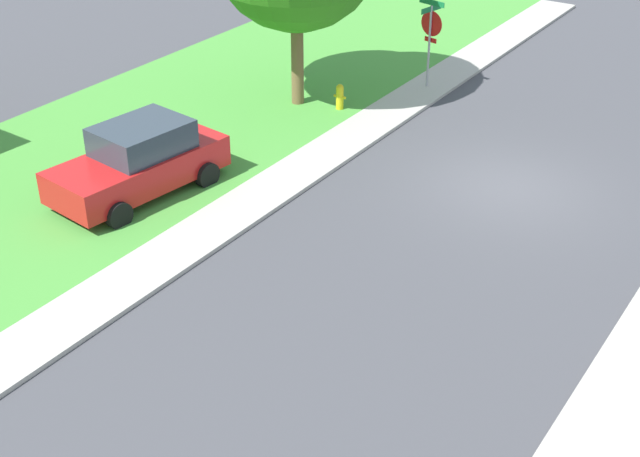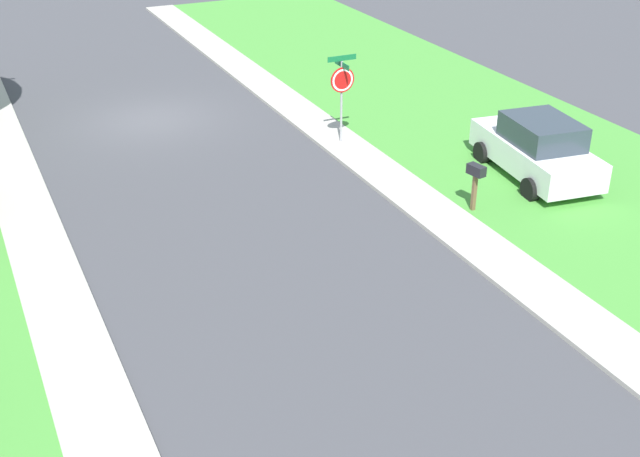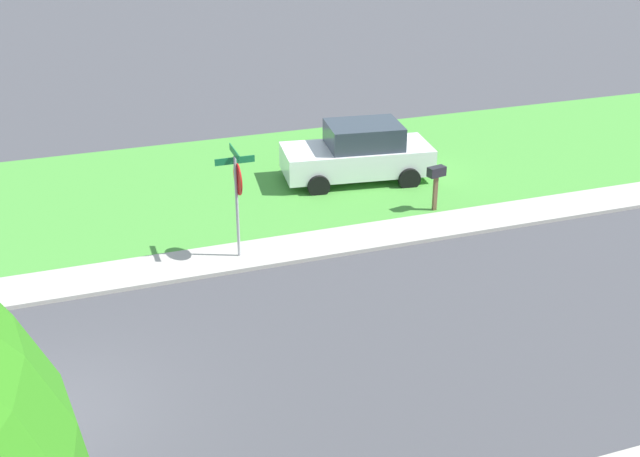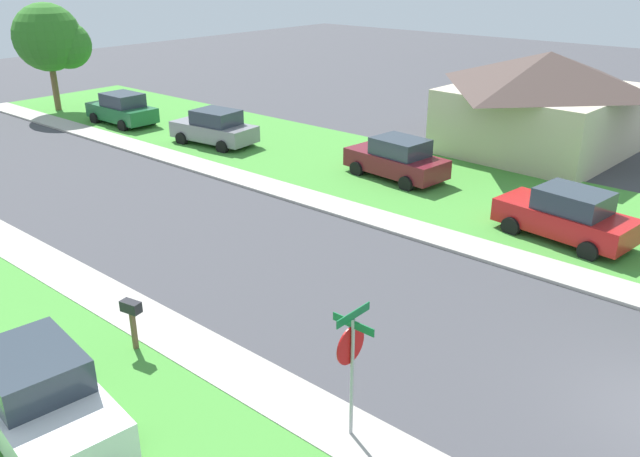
% 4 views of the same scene
% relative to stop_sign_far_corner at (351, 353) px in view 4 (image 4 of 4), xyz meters
% --- Properties ---
extents(sidewalk_east, '(1.40, 56.00, 0.10)m').
position_rel_stop_sign_far_corner_xyz_m(sidewalk_east, '(9.38, 7.33, -1.84)').
color(sidewalk_east, '#ADA89E').
rests_on(sidewalk_east, ground).
extents(lawn_east, '(8.00, 56.00, 0.08)m').
position_rel_stop_sign_far_corner_xyz_m(lawn_east, '(14.08, 7.33, -1.85)').
color(lawn_east, '#479338').
rests_on(lawn_east, ground).
extents(sidewalk_west, '(1.40, 56.00, 0.10)m').
position_rel_stop_sign_far_corner_xyz_m(sidewalk_west, '(-0.02, 7.33, -1.84)').
color(sidewalk_west, '#ADA89E').
rests_on(sidewalk_west, ground).
extents(stop_sign_far_corner, '(0.92, 0.92, 2.77)m').
position_rel_stop_sign_far_corner_xyz_m(stop_sign_far_corner, '(0.00, 0.00, 0.00)').
color(stop_sign_far_corner, '#9E9EA3').
rests_on(stop_sign_far_corner, ground).
extents(car_green_kerbside_mid, '(2.06, 4.31, 1.76)m').
position_rel_stop_sign_far_corner_xyz_m(car_green_kerbside_mid, '(11.64, 24.93, -1.01)').
color(car_green_kerbside_mid, '#1E6033').
rests_on(car_green_kerbside_mid, ground).
extents(car_white_far_down_street, '(2.45, 4.50, 1.76)m').
position_rel_stop_sign_far_corner_xyz_m(car_white_far_down_street, '(-3.74, 4.51, -1.01)').
color(car_white_far_down_street, white).
rests_on(car_white_far_down_street, ground).
extents(car_grey_behind_trees, '(2.38, 4.47, 1.76)m').
position_rel_stop_sign_far_corner_xyz_m(car_grey_behind_trees, '(12.16, 17.90, -1.01)').
color(car_grey_behind_trees, gray).
rests_on(car_grey_behind_trees, ground).
extents(car_red_driveway_right, '(2.44, 4.49, 1.76)m').
position_rel_stop_sign_far_corner_xyz_m(car_red_driveway_right, '(11.87, 0.51, -1.01)').
color(car_red_driveway_right, red).
rests_on(car_red_driveway_right, ground).
extents(car_maroon_near_corner, '(2.38, 4.47, 1.76)m').
position_rel_stop_sign_far_corner_xyz_m(car_maroon_near_corner, '(13.55, 8.21, -1.01)').
color(car_maroon_near_corner, maroon).
rests_on(car_maroon_near_corner, ground).
extents(tree_across_left, '(4.14, 3.85, 6.21)m').
position_rel_stop_sign_far_corner_xyz_m(tree_across_left, '(11.35, 30.79, 2.26)').
color(tree_across_left, brown).
rests_on(tree_across_left, ground).
extents(house_right_setback, '(9.39, 8.26, 4.60)m').
position_rel_stop_sign_far_corner_xyz_m(house_right_setback, '(21.61, 5.54, 0.49)').
color(house_right_setback, beige).
rests_on(house_right_setback, ground).
extents(mailbox, '(0.33, 0.52, 1.31)m').
position_rel_stop_sign_far_corner_xyz_m(mailbox, '(-0.94, 5.60, -0.88)').
color(mailbox, brown).
rests_on(mailbox, ground).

